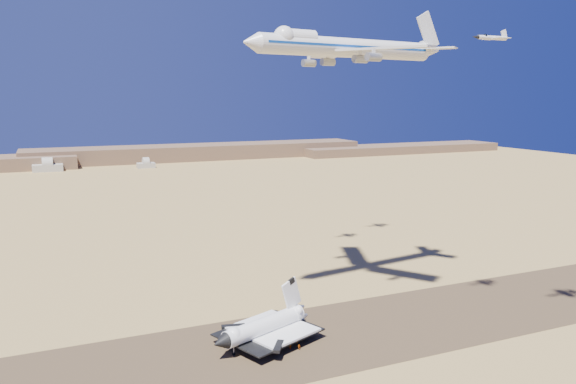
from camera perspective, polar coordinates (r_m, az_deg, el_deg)
name	(u,v)px	position (r m, az deg, el deg)	size (l,w,h in m)	color
ground	(273,346)	(181.46, -1.52, -15.41)	(1200.00, 1200.00, 0.00)	tan
runway	(273,346)	(181.45, -1.52, -15.40)	(600.00, 50.00, 0.06)	brown
ridgeline	(160,156)	(695.09, -12.89, 3.62)	(960.00, 90.00, 18.00)	brown
hangars	(44,168)	(635.18, -23.58, 2.27)	(200.50, 29.50, 30.00)	#A7A293
shuttle	(264,328)	(181.78, -2.48, -13.64)	(38.36, 31.88, 18.66)	white
carrier_747	(343,47)	(205.11, 5.57, 14.41)	(86.31, 66.11, 21.43)	silver
crew_a	(297,341)	(182.60, 0.94, -14.91)	(0.66, 0.43, 1.81)	#D25C0C
crew_b	(290,346)	(179.18, 0.25, -15.41)	(0.86, 0.50, 1.77)	#D25C0C
crew_c	(299,347)	(178.70, 1.14, -15.47)	(1.09, 0.56, 1.86)	#D25C0C
chase_jet_a	(491,38)	(189.23, 19.95, 14.53)	(13.76, 7.25, 3.43)	silver
chase_jet_e	(318,53)	(260.12, 3.07, 13.88)	(14.89, 8.09, 3.71)	silver
chase_jet_f	(358,49)	(285.34, 7.10, 14.22)	(15.92, 8.47, 3.96)	silver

